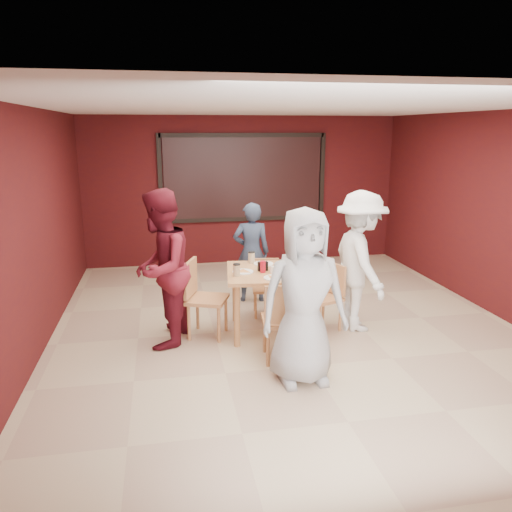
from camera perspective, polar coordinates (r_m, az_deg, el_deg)
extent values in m
plane|color=#CCB58E|center=(6.67, 3.53, -8.15)|extent=(7.00, 7.00, 0.00)
cube|color=black|center=(9.59, -1.43, 8.92)|extent=(3.00, 0.02, 1.50)
cube|color=#B5804A|center=(6.26, 1.47, -1.90)|extent=(1.16, 1.16, 0.04)
cylinder|color=#B5804A|center=(6.76, -2.39, -4.32)|extent=(0.08, 0.08, 0.78)
cylinder|color=#B5804A|center=(6.83, 4.61, -4.17)|extent=(0.08, 0.08, 0.78)
cylinder|color=#B5804A|center=(5.98, -2.19, -6.85)|extent=(0.08, 0.08, 0.78)
cylinder|color=#B5804A|center=(6.05, 5.73, -6.64)|extent=(0.08, 0.08, 0.78)
cylinder|color=white|center=(5.95, 2.13, -2.51)|extent=(0.26, 0.26, 0.01)
cone|color=#EFA654|center=(5.94, 2.13, -2.37)|extent=(0.24, 0.24, 0.02)
cylinder|color=beige|center=(5.87, 3.72, -2.11)|extent=(0.09, 0.09, 0.14)
cylinder|color=black|center=(5.85, 3.73, -1.39)|extent=(0.09, 0.09, 0.01)
cylinder|color=white|center=(6.56, 0.87, -0.89)|extent=(0.26, 0.26, 0.01)
cone|color=#EFA654|center=(6.56, 0.87, -0.76)|extent=(0.24, 0.24, 0.02)
cylinder|color=beige|center=(6.62, -0.52, -0.19)|extent=(0.09, 0.09, 0.14)
cylinder|color=black|center=(6.60, -0.52, 0.45)|extent=(0.09, 0.09, 0.01)
cylinder|color=white|center=(6.20, -1.50, -1.81)|extent=(0.26, 0.26, 0.01)
cone|color=#EFA654|center=(6.19, -1.50, -1.68)|extent=(0.24, 0.24, 0.02)
cylinder|color=beige|center=(6.03, -2.22, -1.64)|extent=(0.09, 0.09, 0.14)
cylinder|color=black|center=(6.01, -2.23, -0.95)|extent=(0.09, 0.09, 0.01)
cylinder|color=white|center=(6.33, 4.37, -1.50)|extent=(0.26, 0.26, 0.01)
cone|color=#EFA654|center=(6.33, 4.37, -1.37)|extent=(0.24, 0.24, 0.02)
cylinder|color=beige|center=(6.47, 4.91, -0.57)|extent=(0.09, 0.09, 0.14)
cylinder|color=black|center=(6.45, 4.92, 0.08)|extent=(0.09, 0.09, 0.01)
cylinder|color=white|center=(6.23, 2.32, -1.31)|extent=(0.06, 0.06, 0.10)
cylinder|color=white|center=(6.17, 1.84, -1.54)|extent=(0.05, 0.05, 0.08)
cylinder|color=#AE0C1F|center=(6.17, 0.78, -1.24)|extent=(0.07, 0.07, 0.15)
cube|color=black|center=(6.25, 0.79, -1.18)|extent=(0.13, 0.07, 0.11)
cube|color=#BE8149|center=(5.64, 3.06, -7.36)|extent=(0.50, 0.50, 0.04)
cylinder|color=#BE8149|center=(5.93, 4.57, -8.83)|extent=(0.04, 0.04, 0.44)
cylinder|color=#BE8149|center=(5.88, 1.00, -8.97)|extent=(0.04, 0.04, 0.44)
cylinder|color=#BE8149|center=(5.60, 5.17, -10.28)|extent=(0.04, 0.04, 0.44)
cylinder|color=#BE8149|center=(5.55, 1.38, -10.45)|extent=(0.04, 0.04, 0.44)
cube|color=#BE8149|center=(5.36, 3.39, -5.60)|extent=(0.45, 0.09, 0.43)
cube|color=#BE8149|center=(6.97, 1.17, -3.75)|extent=(0.43, 0.43, 0.04)
cylinder|color=#BE8149|center=(6.88, -0.03, -5.76)|extent=(0.03, 0.03, 0.37)
cylinder|color=#BE8149|center=(6.90, 2.51, -5.72)|extent=(0.03, 0.03, 0.37)
cylinder|color=#BE8149|center=(7.17, -0.14, -4.93)|extent=(0.03, 0.03, 0.37)
cylinder|color=#BE8149|center=(7.19, 2.30, -4.89)|extent=(0.03, 0.03, 0.37)
cube|color=#BE8149|center=(7.07, 1.09, -1.67)|extent=(0.38, 0.09, 0.36)
cube|color=#BE8149|center=(6.28, -5.58, -4.97)|extent=(0.60, 0.60, 0.04)
cylinder|color=#BE8149|center=(6.15, -4.27, -7.86)|extent=(0.04, 0.04, 0.46)
cylinder|color=#BE8149|center=(6.49, -3.46, -6.62)|extent=(0.04, 0.04, 0.46)
cylinder|color=#BE8149|center=(6.25, -7.68, -7.59)|extent=(0.04, 0.04, 0.46)
cylinder|color=#BE8149|center=(6.59, -6.70, -6.39)|extent=(0.04, 0.04, 0.46)
cube|color=#BE8149|center=(6.25, -7.52, -2.52)|extent=(0.20, 0.45, 0.45)
cube|color=#BE8149|center=(6.50, 7.55, -4.80)|extent=(0.54, 0.54, 0.04)
cylinder|color=#BE8149|center=(6.60, 5.40, -6.51)|extent=(0.04, 0.04, 0.41)
cylinder|color=#BE8149|center=(6.36, 7.26, -7.41)|extent=(0.04, 0.04, 0.41)
cylinder|color=#BE8149|center=(6.80, 7.70, -5.94)|extent=(0.04, 0.04, 0.41)
cylinder|color=#BE8149|center=(6.56, 9.59, -6.79)|extent=(0.04, 0.04, 0.41)
cube|color=#BE8149|center=(6.55, 8.91, -2.51)|extent=(0.18, 0.40, 0.40)
imported|color=#ABABAB|center=(5.04, 5.50, -4.69)|extent=(0.91, 0.61, 1.82)
imported|color=#303D55|center=(7.47, -0.53, 0.41)|extent=(0.59, 0.42, 1.51)
imported|color=maroon|center=(5.99, -10.83, -1.46)|extent=(0.96, 1.09, 1.89)
imported|color=white|center=(6.51, 11.81, -0.61)|extent=(0.70, 1.18, 1.81)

